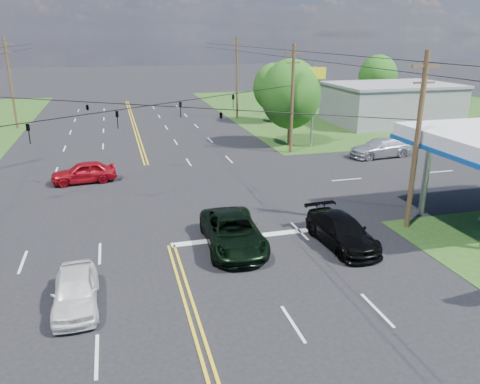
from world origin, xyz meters
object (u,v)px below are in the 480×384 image
object	(u,v)px
retail_ne	(391,105)
pickup_white	(75,291)
pole_right_far	(237,77)
suv_black	(342,231)
pickup_dkgreen	(233,232)
tree_far_r	(378,77)
pole_se	(417,141)
pole_ne	(292,98)
tree_right_a	(291,94)
tree_right_b	(274,87)
pole_left_far	(11,82)

from	to	relation	value
retail_ne	pickup_white	size ratio (longest dim) A/B	3.33
pole_right_far	suv_black	bearing A→B (deg)	-96.88
pickup_dkgreen	suv_black	xyz separation A→B (m)	(5.40, -1.18, -0.07)
tree_far_r	pickup_white	distance (m)	57.45
pole_se	pole_ne	distance (m)	18.00
pole_right_far	pickup_dkgreen	size ratio (longest dim) A/B	1.69
pickup_white	pole_ne	bearing A→B (deg)	50.33
pole_right_far	pickup_dkgreen	distance (m)	38.55
tree_right_a	pole_se	bearing A→B (deg)	-92.73
retail_ne	tree_right_b	distance (m)	14.22
retail_ne	pickup_white	xyz separation A→B (m)	(-34.30, -32.65, -1.48)
tree_right_a	pickup_white	world-z (taller)	tree_right_a
retail_ne	pickup_white	distance (m)	47.38
pole_se	pole_ne	world-z (taller)	same
retail_ne	tree_right_a	bearing A→B (deg)	-153.43
suv_black	pole_se	bearing A→B (deg)	10.81
retail_ne	pole_right_far	xyz separation A→B (m)	(-17.00, 8.00, 2.97)
tree_right_a	suv_black	size ratio (longest dim) A/B	1.58
pole_left_far	tree_far_r	size ratio (longest dim) A/B	1.31
pole_ne	pole_left_far	size ratio (longest dim) A/B	0.95
pole_right_far	tree_far_r	distance (m)	21.10
pole_right_far	tree_right_b	distance (m)	5.40
retail_ne	pole_right_far	bearing A→B (deg)	154.80
suv_black	pickup_white	distance (m)	12.94
tree_right_a	pickup_white	xyz separation A→B (m)	(-18.30, -24.65, -4.15)
pole_ne	suv_black	world-z (taller)	pole_ne
tree_right_b	pole_right_far	bearing A→B (deg)	131.19
retail_ne	tree_right_b	bearing A→B (deg)	163.50
retail_ne	tree_right_a	size ratio (longest dim) A/B	1.71
tree_far_r	suv_black	size ratio (longest dim) A/B	1.47
pole_left_far	suv_black	world-z (taller)	pole_left_far
pickup_dkgreen	pickup_white	distance (m)	8.17
pickup_white	pole_left_far	bearing A→B (deg)	101.03
pole_se	tree_right_a	bearing A→B (deg)	87.27
tree_right_a	tree_right_b	bearing A→B (deg)	78.23
pole_ne	tree_right_b	bearing A→B (deg)	76.87
pickup_dkgreen	pickup_white	xyz separation A→B (m)	(-7.30, -3.68, -0.10)
tree_right_a	tree_far_r	xyz separation A→B (m)	(20.00, 18.00, -0.33)
tree_right_a	suv_black	world-z (taller)	tree_right_a
tree_right_b	suv_black	size ratio (longest dim) A/B	1.37
tree_right_a	tree_right_b	xyz separation A→B (m)	(2.50, 12.00, -0.65)
tree_far_r	suv_black	distance (m)	47.77
retail_ne	pole_ne	distance (m)	20.43
pickup_dkgreen	pole_right_far	bearing A→B (deg)	77.82
pole_ne	tree_right_a	size ratio (longest dim) A/B	1.16
tree_right_b	tree_far_r	world-z (taller)	tree_far_r
retail_ne	pole_right_far	distance (m)	19.02
pole_se	pole_left_far	distance (m)	45.22
pole_left_far	pickup_dkgreen	size ratio (longest dim) A/B	1.69
pickup_white	tree_right_b	bearing A→B (deg)	59.37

